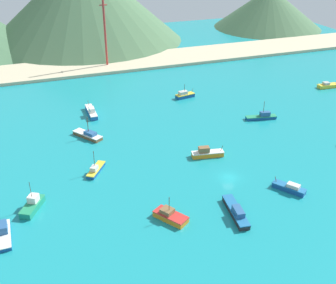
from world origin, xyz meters
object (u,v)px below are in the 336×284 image
(radio_tower, at_px, (105,30))
(fishing_boat_0, at_px, (2,234))
(fishing_boat_7, at_px, (185,95))
(fishing_boat_12, at_px, (328,86))
(fishing_boat_14, at_px, (262,117))
(fishing_boat_2, at_px, (290,188))
(fishing_boat_5, at_px, (91,112))
(fishing_boat_6, at_px, (96,170))
(fishing_boat_1, at_px, (170,216))
(fishing_boat_10, at_px, (207,153))
(fishing_boat_3, at_px, (236,212))
(fishing_boat_9, at_px, (33,205))
(fishing_boat_11, at_px, (88,135))

(radio_tower, bearing_deg, fishing_boat_0, -113.42)
(fishing_boat_7, xyz_separation_m, fishing_boat_12, (53.81, -8.69, -0.20))
(fishing_boat_14, bearing_deg, fishing_boat_0, -158.11)
(fishing_boat_2, relative_size, radio_tower, 0.24)
(fishing_boat_5, bearing_deg, radio_tower, 71.54)
(fishing_boat_6, bearing_deg, fishing_boat_1, -65.07)
(fishing_boat_7, bearing_deg, fishing_boat_14, -56.91)
(fishing_boat_2, bearing_deg, fishing_boat_10, 118.36)
(fishing_boat_7, relative_size, fishing_boat_12, 0.90)
(fishing_boat_6, bearing_deg, fishing_boat_3, -47.81)
(fishing_boat_0, bearing_deg, fishing_boat_1, -10.31)
(fishing_boat_0, xyz_separation_m, fishing_boat_9, (6.25, 7.25, 0.17))
(fishing_boat_11, height_order, fishing_boat_12, fishing_boat_11)
(fishing_boat_0, relative_size, fishing_boat_11, 0.94)
(radio_tower, bearing_deg, fishing_boat_3, -88.18)
(fishing_boat_2, distance_m, fishing_boat_7, 61.09)
(fishing_boat_1, relative_size, fishing_boat_9, 1.02)
(fishing_boat_0, bearing_deg, fishing_boat_9, 49.24)
(fishing_boat_10, bearing_deg, fishing_boat_3, -100.44)
(fishing_boat_1, relative_size, fishing_boat_12, 0.98)
(fishing_boat_7, distance_m, fishing_boat_12, 54.51)
(fishing_boat_2, bearing_deg, fishing_boat_1, -179.29)
(fishing_boat_0, relative_size, fishing_boat_5, 0.82)
(fishing_boat_9, bearing_deg, fishing_boat_10, 10.13)
(fishing_boat_12, bearing_deg, fishing_boat_7, 170.83)
(fishing_boat_5, relative_size, fishing_boat_9, 1.41)
(fishing_boat_3, height_order, fishing_boat_6, fishing_boat_6)
(fishing_boat_3, bearing_deg, fishing_boat_7, 77.43)
(fishing_boat_5, height_order, fishing_boat_6, fishing_boat_6)
(fishing_boat_1, height_order, fishing_boat_11, fishing_boat_11)
(fishing_boat_5, bearing_deg, fishing_boat_10, -57.77)
(fishing_boat_2, relative_size, fishing_boat_10, 0.86)
(fishing_boat_7, bearing_deg, fishing_boat_11, -153.12)
(fishing_boat_6, xyz_separation_m, radio_tower, (20.88, 81.04, 15.16))
(fishing_boat_1, distance_m, fishing_boat_6, 25.83)
(fishing_boat_1, distance_m, fishing_boat_7, 67.47)
(fishing_boat_5, height_order, fishing_boat_10, fishing_boat_5)
(fishing_boat_3, bearing_deg, fishing_boat_2, 13.47)
(fishing_boat_2, relative_size, fishing_boat_12, 0.94)
(fishing_boat_3, bearing_deg, fishing_boat_11, 116.31)
(fishing_boat_0, distance_m, fishing_boat_1, 33.22)
(fishing_boat_10, height_order, fishing_boat_14, fishing_boat_14)
(fishing_boat_0, distance_m, fishing_boat_6, 27.94)
(fishing_boat_14, bearing_deg, fishing_boat_11, 173.75)
(fishing_boat_0, bearing_deg, fishing_boat_14, 21.89)
(fishing_boat_0, distance_m, fishing_boat_10, 52.86)
(fishing_boat_3, relative_size, fishing_boat_14, 1.15)
(fishing_boat_6, height_order, fishing_boat_9, fishing_boat_9)
(fishing_boat_10, relative_size, fishing_boat_14, 0.88)
(fishing_boat_1, distance_m, radio_tower, 106.01)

